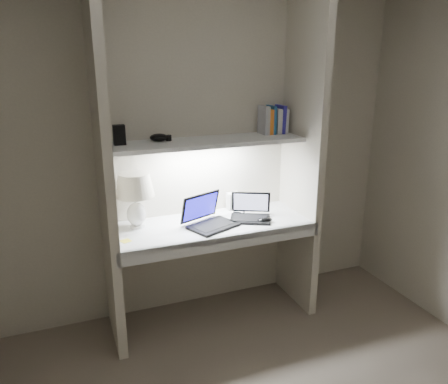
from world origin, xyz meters
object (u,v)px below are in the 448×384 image
laptop_main (208,219)px  table_lamp (135,191)px  laptop_netbook (250,213)px  speaker (233,201)px  book_row (273,120)px

laptop_main → table_lamp: bearing=140.6°
table_lamp → laptop_netbook: table_lamp is taller
laptop_main → speaker: (0.30, 0.26, 0.02)m
speaker → book_row: bearing=-16.0°
laptop_main → laptop_netbook: (0.34, 0.02, -0.01)m
laptop_netbook → speaker: bearing=126.1°
laptop_main → book_row: bearing=-3.3°
laptop_main → speaker: bearing=18.1°
book_row → laptop_main: bearing=-161.0°
laptop_main → speaker: laptop_main is taller
table_lamp → laptop_main: (0.48, -0.15, -0.22)m
book_row → speaker: bearing=171.1°
speaker → book_row: (0.30, -0.05, 0.63)m
book_row → table_lamp: bearing=-176.8°
table_lamp → speaker: (0.78, 0.11, -0.20)m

